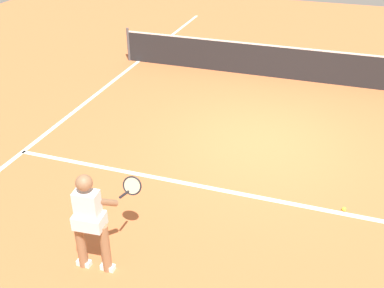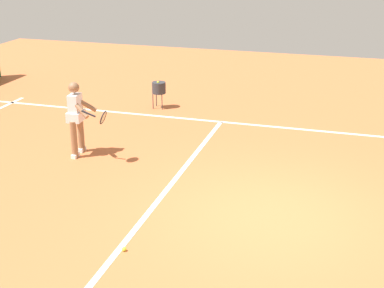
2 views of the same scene
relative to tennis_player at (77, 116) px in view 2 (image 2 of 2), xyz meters
name	(u,v)px [view 2 (image 2 of 2)]	position (x,y,z in m)	size (l,w,h in m)	color
ground_plane	(272,215)	(1.52, 4.27, -0.85)	(26.95, 26.95, 0.00)	#C66638
service_line_marking	(159,199)	(1.52, 2.31, -0.84)	(8.95, 0.10, 0.01)	white
sideline_left_marking	(302,129)	(-2.96, 4.27, -0.84)	(0.10, 18.73, 0.01)	white
tennis_player	(77,116)	(0.00, 0.00, 0.00)	(0.74, 0.98, 1.55)	#8C6647
tennis_ball_near	(124,249)	(3.25, 2.40, -0.81)	(0.07, 0.07, 0.07)	#D1E533
ball_hopper	(159,88)	(-3.66, 0.44, -0.30)	(0.36, 0.36, 0.74)	#333338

